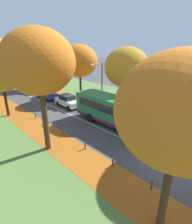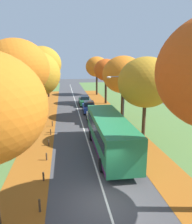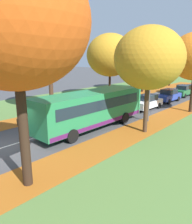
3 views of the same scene
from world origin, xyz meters
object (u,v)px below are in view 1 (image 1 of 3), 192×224
(tree_right_mid, at_px, (80,61))
(bollard_fourth, at_px, (64,134))
(bus, at_px, (118,112))
(tree_left_near, at_px, (39,63))
(bollard_sixth, at_px, (36,115))
(car_white_lead, at_px, (68,101))
(bollard_nearest, at_px, (152,184))
(car_green_third_in_line, at_px, (31,88))
(car_blue_following, at_px, (47,93))
(bollard_third, at_px, (85,146))
(tree_left_nearest, at_px, (181,111))
(bollard_fifth, at_px, (48,124))
(tree_right_distant, at_px, (22,54))
(tree_right_near, at_px, (126,67))
(tree_right_far, at_px, (45,57))
(streetlamp_right, at_px, (100,82))
(bollard_second, at_px, (113,162))

(tree_right_mid, bearing_deg, bollard_fourth, -136.17)
(bus, bearing_deg, tree_left_near, 169.33)
(tree_left_near, distance_m, bollard_sixth, 9.60)
(tree_right_mid, height_order, car_white_lead, tree_right_mid)
(bollard_fourth, height_order, bus, bus)
(bollard_nearest, distance_m, bollard_sixth, 14.86)
(tree_right_mid, height_order, car_green_third_in_line, tree_right_mid)
(bollard_fourth, bearing_deg, car_blue_following, 67.40)
(bollard_nearest, distance_m, bollard_third, 5.94)
(tree_left_nearest, relative_size, bollard_fifth, 13.05)
(tree_left_nearest, height_order, tree_right_distant, tree_right_distant)
(tree_right_near, relative_size, bollard_nearest, 11.12)
(bollard_fourth, bearing_deg, car_white_lead, 52.39)
(car_blue_following, bearing_deg, tree_right_distant, 77.37)
(tree_right_far, xyz_separation_m, bollard_nearest, (-8.77, -27.60, -5.49))
(tree_right_distant, bearing_deg, tree_right_mid, -89.06)
(tree_right_near, xyz_separation_m, car_blue_following, (-3.73, 12.34, -4.74))
(car_white_lead, bearing_deg, tree_right_distant, 80.62)
(bollard_fourth, bearing_deg, streetlamp_right, 19.60)
(tree_right_mid, bearing_deg, car_green_third_in_line, 115.46)
(tree_right_mid, height_order, car_blue_following, tree_right_mid)
(bollard_nearest, bearing_deg, bollard_sixth, 90.05)
(bollard_sixth, bearing_deg, streetlamp_right, -25.02)
(bollard_third, distance_m, bollard_fifth, 5.94)
(car_blue_following, height_order, car_green_third_in_line, same)
(tree_right_near, distance_m, tree_right_distant, 28.96)
(tree_right_distant, distance_m, bollard_fourth, 30.74)
(streetlamp_right, xyz_separation_m, bus, (-2.14, -4.71, -2.04))
(tree_left_near, height_order, tree_right_distant, tree_left_near)
(bollard_sixth, bearing_deg, tree_right_mid, 17.40)
(bus, bearing_deg, car_green_third_in_line, 90.48)
(bollard_second, bearing_deg, bollard_fifth, 90.00)
(tree_right_distant, height_order, bus, tree_right_distant)
(bollard_nearest, xyz_separation_m, bollard_third, (-0.07, 5.94, -0.06))
(tree_right_mid, bearing_deg, tree_left_near, -139.60)
(tree_left_near, bearing_deg, tree_left_nearest, -86.75)
(tree_left_near, xyz_separation_m, tree_right_distant, (10.90, 29.64, -0.74))
(car_blue_following, bearing_deg, tree_right_near, -73.18)
(bollard_nearest, height_order, streetlamp_right, streetlamp_right)
(tree_right_far, distance_m, car_white_lead, 13.51)
(tree_right_near, height_order, car_green_third_in_line, tree_right_near)
(bollard_second, xyz_separation_m, bollard_fourth, (-0.04, 5.94, -0.02))
(bollard_second, bearing_deg, car_white_lead, 67.94)
(car_green_third_in_line, bearing_deg, bollard_fifth, -108.62)
(bollard_sixth, xyz_separation_m, car_green_third_in_line, (4.88, 11.64, 0.49))
(bollard_second, bearing_deg, bollard_sixth, 89.79)
(tree_right_distant, distance_m, bus, 31.52)
(tree_left_near, height_order, streetlamp_right, tree_left_near)
(car_white_lead, relative_size, car_green_third_in_line, 1.01)
(car_blue_following, xyz_separation_m, car_green_third_in_line, (-0.14, 5.33, 0.00))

